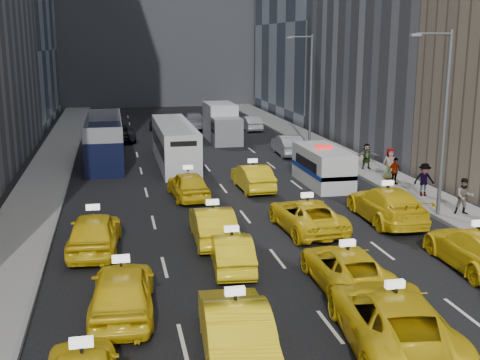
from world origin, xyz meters
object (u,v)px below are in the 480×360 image
(nypd_van, at_px, (323,167))
(city_bus, at_px, (175,144))
(box_truck, at_px, (222,123))
(double_decker, at_px, (104,140))

(nypd_van, relative_size, city_bus, 0.51)
(city_bus, relative_size, box_truck, 1.61)
(nypd_van, height_order, city_bus, city_bus)
(double_decker, height_order, city_bus, double_decker)
(nypd_van, xyz_separation_m, box_truck, (-2.99, 17.48, 0.47))
(nypd_van, distance_m, double_decker, 16.21)
(nypd_van, bearing_deg, city_bus, 128.68)
(double_decker, bearing_deg, city_bus, -13.76)
(double_decker, xyz_separation_m, city_bus, (4.82, -1.76, -0.15))
(nypd_van, height_order, double_decker, double_decker)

